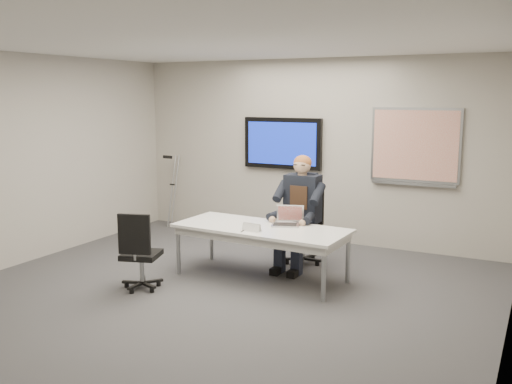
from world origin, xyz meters
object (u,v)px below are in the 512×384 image
at_px(office_chair_far, 304,240).
at_px(seated_person, 297,224).
at_px(conference_table, 261,233).
at_px(laptop, 287,220).
at_px(office_chair_near, 140,265).

bearing_deg(office_chair_far, seated_person, -89.31).
distance_m(conference_table, laptop, 0.37).
distance_m(conference_table, office_chair_far, 0.93).
height_order(conference_table, laptop, laptop).
bearing_deg(seated_person, office_chair_far, 90.11).
bearing_deg(office_chair_far, office_chair_near, -123.37).
bearing_deg(laptop, office_chair_near, -156.61).
relative_size(office_chair_far, laptop, 2.41).
bearing_deg(laptop, seated_person, 73.18).
height_order(office_chair_far, office_chair_near, office_chair_far).
relative_size(office_chair_near, laptop, 2.21).
height_order(seated_person, laptop, seated_person).
bearing_deg(seated_person, laptop, -85.77).
bearing_deg(office_chair_near, seated_person, -145.97).
relative_size(office_chair_far, seated_person, 0.69).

